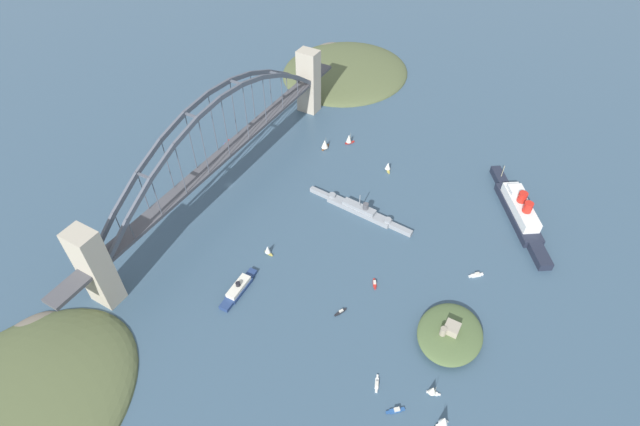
{
  "coord_description": "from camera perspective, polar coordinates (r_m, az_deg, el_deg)",
  "views": [
    {
      "loc": [
        208.77,
        197.35,
        243.66
      ],
      "look_at": [
        0.0,
        78.9,
        8.0
      ],
      "focal_mm": 27.43,
      "sensor_mm": 36.0,
      "label": 1
    }
  ],
  "objects": [
    {
      "name": "small_boat_4",
      "position": [
        272.43,
        6.64,
        -19.18
      ],
      "size": [
        9.58,
        4.52,
        2.04
      ],
      "color": "silver",
      "rests_on": "ground"
    },
    {
      "name": "small_boat_6",
      "position": [
        272.6,
        13.02,
        -19.5
      ],
      "size": [
        4.9,
        7.21,
        7.19
      ],
      "color": "silver",
      "rests_on": "ground"
    },
    {
      "name": "small_boat_9",
      "position": [
        402.82,
        0.56,
        8.06
      ],
      "size": [
        10.01,
        5.61,
        9.92
      ],
      "color": "brown",
      "rests_on": "ground"
    },
    {
      "name": "small_boat_8",
      "position": [
        409.21,
        3.4,
        8.64
      ],
      "size": [
        7.49,
        6.66,
        9.94
      ],
      "color": "#B2231E",
      "rests_on": "ground"
    },
    {
      "name": "headland_west_shore",
      "position": [
        515.44,
        2.86,
        16.21
      ],
      "size": [
        133.73,
        123.23,
        17.75
      ],
      "color": "#515B38",
      "rests_on": "ground"
    },
    {
      "name": "naval_cruiser",
      "position": [
        347.38,
        4.68,
        0.37
      ],
      "size": [
        10.99,
        82.92,
        16.37
      ],
      "color": "gray",
      "rests_on": "ground"
    },
    {
      "name": "small_boat_0",
      "position": [
        324.51,
        17.77,
        -6.9
      ],
      "size": [
        7.41,
        8.04,
        2.54
      ],
      "color": "silver",
      "rests_on": "ground"
    },
    {
      "name": "ocean_liner",
      "position": [
        368.69,
        22.25,
        0.28
      ],
      "size": [
        87.15,
        61.96,
        19.86
      ],
      "color": "#1E2333",
      "rests_on": "ground"
    },
    {
      "name": "seaplane_taxiing_near_bridge",
      "position": [
        413.44,
        -10.61,
        7.87
      ],
      "size": [
        10.07,
        8.62,
        4.91
      ],
      "color": "#B7B7B2",
      "rests_on": "ground"
    },
    {
      "name": "harbor_ferry_steamer",
      "position": [
        305.26,
        -9.48,
        -8.68
      ],
      "size": [
        33.79,
        8.08,
        7.56
      ],
      "color": "navy",
      "rests_on": "ground"
    },
    {
      "name": "harbor_arch_bridge",
      "position": [
        357.36,
        -11.16,
        7.04
      ],
      "size": [
        299.11,
        17.36,
        78.0
      ],
      "color": "#ADA38E",
      "rests_on": "ground"
    },
    {
      "name": "ground_plane",
      "position": [
        376.7,
        -10.51,
        3.28
      ],
      "size": [
        1400.0,
        1400.0,
        0.0
      ],
      "primitive_type": "plane",
      "color": "#385166"
    },
    {
      "name": "small_boat_10",
      "position": [
        293.54,
        2.42,
        -11.45
      ],
      "size": [
        8.06,
        4.46,
        1.97
      ],
      "color": "black",
      "rests_on": "ground"
    },
    {
      "name": "small_boat_3",
      "position": [
        307.36,
        6.39,
        -8.15
      ],
      "size": [
        7.59,
        4.97,
        2.08
      ],
      "color": "#B2231E",
      "rests_on": "ground"
    },
    {
      "name": "small_boat_5",
      "position": [
        384.7,
        7.93,
        5.43
      ],
      "size": [
        7.01,
        6.35,
        8.2
      ],
      "color": "gold",
      "rests_on": "ground"
    },
    {
      "name": "small_boat_1",
      "position": [
        266.03,
        14.22,
        -22.47
      ],
      "size": [
        7.73,
        6.38,
        8.95
      ],
      "color": "silver",
      "rests_on": "ground"
    },
    {
      "name": "small_boat_7",
      "position": [
        267.66,
        8.85,
        -21.78
      ],
      "size": [
        7.59,
        8.21,
        2.1
      ],
      "color": "#234C8C",
      "rests_on": "ground"
    },
    {
      "name": "small_boat_2",
      "position": [
        320.83,
        -6.12,
        -4.29
      ],
      "size": [
        4.12,
        6.6,
        7.79
      ],
      "color": "gold",
      "rests_on": "ground"
    },
    {
      "name": "headland_east_shore",
      "position": [
        306.57,
        -32.68,
        -19.59
      ],
      "size": [
        143.81,
        108.29,
        19.08
      ],
      "color": "#515B38",
      "rests_on": "ground"
    },
    {
      "name": "fort_island_mid_harbor",
      "position": [
        291.17,
        14.92,
        -13.43
      ],
      "size": [
        42.5,
        35.92,
        12.17
      ],
      "color": "#4C6038",
      "rests_on": "ground"
    }
  ]
}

